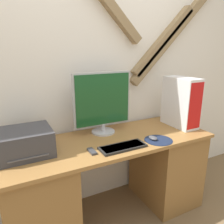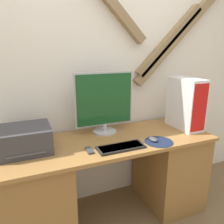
{
  "view_description": "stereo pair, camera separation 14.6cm",
  "coord_description": "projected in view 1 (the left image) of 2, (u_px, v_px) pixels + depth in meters",
  "views": [
    {
      "loc": [
        -0.79,
        -1.22,
        1.54
      ],
      "look_at": [
        0.01,
        0.33,
        1.04
      ],
      "focal_mm": 35.0,
      "sensor_mm": 36.0,
      "label": 1
    },
    {
      "loc": [
        -0.66,
        -1.28,
        1.54
      ],
      "look_at": [
        0.01,
        0.33,
        1.04
      ],
      "focal_mm": 35.0,
      "sensor_mm": 36.0,
      "label": 2
    }
  ],
  "objects": [
    {
      "name": "keyboard",
      "position": [
        123.0,
        147.0,
        1.71
      ],
      "size": [
        0.38,
        0.15,
        0.02
      ],
      "color": "black",
      "rests_on": "desk"
    },
    {
      "name": "wall_back",
      "position": [
        93.0,
        69.0,
        2.05
      ],
      "size": [
        6.4,
        0.13,
        2.7
      ],
      "color": "white",
      "rests_on": "ground_plane"
    },
    {
      "name": "printer",
      "position": [
        25.0,
        142.0,
        1.59
      ],
      "size": [
        0.38,
        0.34,
        0.19
      ],
      "color": "#38383D",
      "rests_on": "desk"
    },
    {
      "name": "mouse",
      "position": [
        153.0,
        138.0,
        1.86
      ],
      "size": [
        0.06,
        0.09,
        0.03
      ],
      "color": "#4C4C51",
      "rests_on": "mousepad"
    },
    {
      "name": "monitor",
      "position": [
        103.0,
        102.0,
        1.96
      ],
      "size": [
        0.55,
        0.22,
        0.56
      ],
      "color": "#B7B7BC",
      "rests_on": "desk"
    },
    {
      "name": "remote_control",
      "position": [
        92.0,
        151.0,
        1.64
      ],
      "size": [
        0.04,
        0.11,
        0.02
      ],
      "color": "#38383D",
      "rests_on": "desk"
    },
    {
      "name": "desk",
      "position": [
        111.0,
        178.0,
        1.99
      ],
      "size": [
        1.79,
        0.66,
        0.79
      ],
      "color": "olive",
      "rests_on": "ground_plane"
    },
    {
      "name": "computer_tower",
      "position": [
        181.0,
        102.0,
        2.15
      ],
      "size": [
        0.18,
        0.37,
        0.49
      ],
      "color": "white",
      "rests_on": "desk"
    },
    {
      "name": "mousepad",
      "position": [
        158.0,
        140.0,
        1.86
      ],
      "size": [
        0.24,
        0.24,
        0.0
      ],
      "color": "#19233D",
      "rests_on": "desk"
    }
  ]
}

